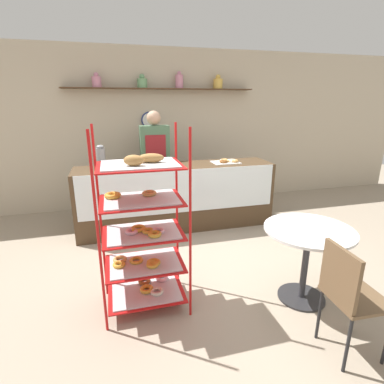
{
  "coord_description": "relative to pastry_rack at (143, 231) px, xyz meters",
  "views": [
    {
      "loc": [
        -0.88,
        -2.8,
        1.84
      ],
      "look_at": [
        0.0,
        0.48,
        0.8
      ],
      "focal_mm": 28.0,
      "sensor_mm": 36.0,
      "label": 1
    }
  ],
  "objects": [
    {
      "name": "coffee_carafe",
      "position": [
        -0.36,
        1.8,
        0.35
      ],
      "size": [
        0.12,
        0.12,
        0.32
      ],
      "color": "gray",
      "rests_on": "display_counter"
    },
    {
      "name": "back_wall",
      "position": [
        0.67,
        2.91,
        0.62
      ],
      "size": [
        10.0,
        0.3,
        2.7
      ],
      "color": "beige",
      "rests_on": "ground_plane"
    },
    {
      "name": "person_worker",
      "position": [
        0.45,
        2.29,
        0.18
      ],
      "size": [
        0.45,
        0.23,
        1.7
      ],
      "color": "#282833",
      "rests_on": "ground_plane"
    },
    {
      "name": "cafe_table",
      "position": [
        1.46,
        -0.3,
        -0.19
      ],
      "size": [
        0.81,
        0.81,
        0.73
      ],
      "color": "#262628",
      "rests_on": "ground_plane"
    },
    {
      "name": "ground_plane",
      "position": [
        0.67,
        0.37,
        -0.75
      ],
      "size": [
        14.0,
        14.0,
        0.0
      ],
      "primitive_type": "plane",
      "color": "gray"
    },
    {
      "name": "cafe_chair",
      "position": [
        1.34,
        -0.95,
        -0.21
      ],
      "size": [
        0.4,
        0.4,
        0.88
      ],
      "rotation": [
        0.0,
        0.0,
        7.8
      ],
      "color": "black",
      "rests_on": "ground_plane"
    },
    {
      "name": "pastry_rack",
      "position": [
        0.0,
        0.0,
        0.0
      ],
      "size": [
        0.74,
        0.54,
        1.66
      ],
      "color": "#B71414",
      "rests_on": "ground_plane"
    },
    {
      "name": "donut_tray_counter",
      "position": [
        1.46,
        1.72,
        0.22
      ],
      "size": [
        0.4,
        0.3,
        0.05
      ],
      "color": "white",
      "rests_on": "display_counter"
    },
    {
      "name": "display_counter",
      "position": [
        0.67,
        1.72,
        -0.27
      ],
      "size": [
        2.86,
        0.63,
        0.95
      ],
      "color": "#4C3823",
      "rests_on": "ground_plane"
    }
  ]
}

